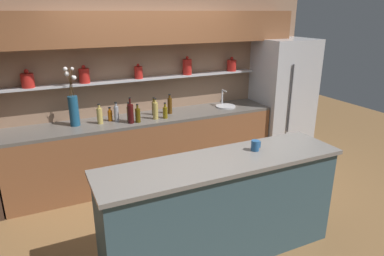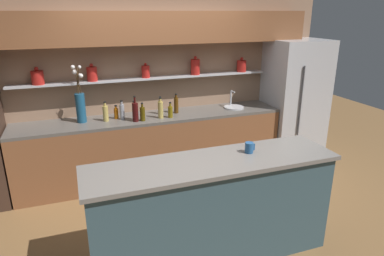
% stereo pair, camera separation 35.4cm
% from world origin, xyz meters
% --- Properties ---
extents(ground_plane, '(12.00, 12.00, 0.00)m').
position_xyz_m(ground_plane, '(0.00, 0.00, 0.00)').
color(ground_plane, brown).
extents(back_wall_unit, '(5.20, 0.44, 2.60)m').
position_xyz_m(back_wall_unit, '(-0.00, 1.53, 1.55)').
color(back_wall_unit, '#937056').
rests_on(back_wall_unit, ground_plane).
extents(back_counter_unit, '(3.68, 0.62, 0.92)m').
position_xyz_m(back_counter_unit, '(-0.12, 1.24, 0.46)').
color(back_counter_unit, brown).
rests_on(back_counter_unit, ground_plane).
extents(island_counter, '(2.33, 0.61, 1.02)m').
position_xyz_m(island_counter, '(0.00, -0.62, 0.51)').
color(island_counter, '#334C56').
rests_on(island_counter, ground_plane).
extents(refrigerator, '(0.86, 0.73, 1.89)m').
position_xyz_m(refrigerator, '(2.17, 1.20, 0.95)').
color(refrigerator, '#B7B7BC').
rests_on(refrigerator, ground_plane).
extents(flower_vase, '(0.14, 0.15, 0.74)m').
position_xyz_m(flower_vase, '(-1.05, 1.29, 1.16)').
color(flower_vase, navy).
rests_on(flower_vase, back_counter_unit).
extents(sink_fixture, '(0.30, 0.30, 0.25)m').
position_xyz_m(sink_fixture, '(1.13, 1.25, 0.94)').
color(sink_fixture, '#B7B7BC').
rests_on(sink_fixture, back_counter_unit).
extents(bottle_spirit_0, '(0.06, 0.06, 0.26)m').
position_xyz_m(bottle_spirit_0, '(-0.53, 1.23, 1.03)').
color(bottle_spirit_0, gray).
rests_on(bottle_spirit_0, back_counter_unit).
extents(bottle_sauce_1, '(0.06, 0.06, 0.19)m').
position_xyz_m(bottle_sauce_1, '(-0.60, 1.29, 1.00)').
color(bottle_sauce_1, '#9E4C0A').
rests_on(bottle_sauce_1, back_counter_unit).
extents(bottle_spirit_2, '(0.06, 0.06, 0.28)m').
position_xyz_m(bottle_spirit_2, '(0.24, 1.28, 1.04)').
color(bottle_spirit_2, '#4C2D0C').
rests_on(bottle_spirit_2, back_counter_unit).
extents(bottle_oil_3, '(0.05, 0.05, 0.26)m').
position_xyz_m(bottle_oil_3, '(-0.38, 1.17, 1.03)').
color(bottle_oil_3, '#47380A').
rests_on(bottle_oil_3, back_counter_unit).
extents(bottle_oil_4, '(0.06, 0.06, 0.22)m').
position_xyz_m(bottle_oil_4, '(0.10, 1.09, 1.00)').
color(bottle_oil_4, brown).
rests_on(bottle_oil_4, back_counter_unit).
extents(bottle_oil_5, '(0.06, 0.06, 0.25)m').
position_xyz_m(bottle_oil_5, '(0.02, 1.31, 1.02)').
color(bottle_oil_5, '#47380A').
rests_on(bottle_oil_5, back_counter_unit).
extents(bottle_oil_6, '(0.07, 0.07, 0.25)m').
position_xyz_m(bottle_oil_6, '(-0.29, 1.08, 1.02)').
color(bottle_oil_6, '#47380A').
rests_on(bottle_oil_6, back_counter_unit).
extents(bottle_wine_7, '(0.08, 0.08, 0.34)m').
position_xyz_m(bottle_wine_7, '(-0.38, 1.08, 1.05)').
color(bottle_wine_7, '#380C0C').
rests_on(bottle_wine_7, back_counter_unit).
extents(bottle_spirit_8, '(0.07, 0.07, 0.26)m').
position_xyz_m(bottle_spirit_8, '(-0.75, 1.23, 1.03)').
color(bottle_spirit_8, tan).
rests_on(bottle_spirit_8, back_counter_unit).
extents(bottle_spirit_9, '(0.07, 0.07, 0.29)m').
position_xyz_m(bottle_spirit_9, '(-0.03, 1.12, 1.04)').
color(bottle_spirit_9, tan).
rests_on(bottle_spirit_9, back_counter_unit).
extents(coffee_mug, '(0.10, 0.08, 0.10)m').
position_xyz_m(coffee_mug, '(0.39, -0.56, 1.07)').
color(coffee_mug, '#235184').
rests_on(coffee_mug, island_counter).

